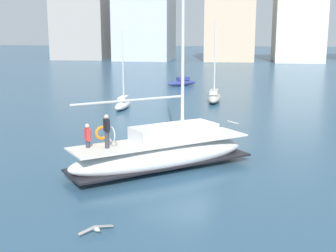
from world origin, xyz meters
The scene contains 7 objects.
ground_plane centered at (0.00, 0.00, 0.00)m, with size 400.00×400.00×0.00m, color #2D516B.
main_sailboat centered at (-0.99, -0.59, 0.92)m, with size 8.93×7.97×14.19m.
moored_sloop_near centered at (-7.56, 16.73, 0.49)m, with size 1.02×4.18×6.87m.
moored_sloop_far centered at (-4.59, 34.92, 0.48)m, with size 3.86×3.56×6.29m.
moored_catamaran centered at (0.25, 21.95, 0.56)m, with size 1.23×5.11×7.84m.
seagull centered at (-1.98, -8.21, 0.20)m, with size 1.03×0.96×0.18m.
waterfront_buildings centered at (-0.76, 89.28, 10.48)m, with size 84.89×18.81×24.12m.
Camera 1 is at (2.65, -21.85, 6.71)m, focal length 48.27 mm.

